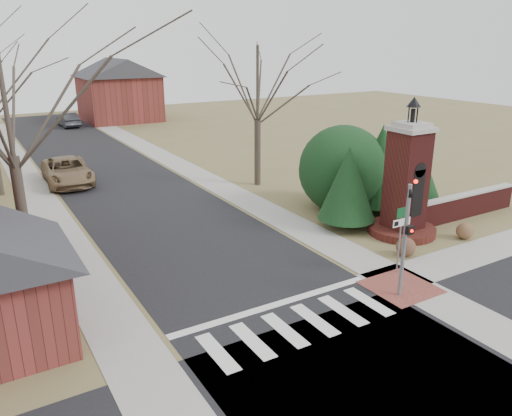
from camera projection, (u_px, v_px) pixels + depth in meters
ground at (315, 337)px, 15.61m from camera, size 120.00×120.00×0.00m
main_street at (116, 179)px, 33.54m from camera, size 8.00×70.00×0.01m
cross_street at (384, 392)px, 13.17m from camera, size 120.00×8.00×0.01m
crosswalk_zone at (300, 325)px, 16.26m from camera, size 8.00×2.20×0.02m
stop_bar at (275, 305)px, 17.49m from camera, size 8.00×0.35×0.02m
sidewalk_right_main at (188, 169)px, 36.06m from camera, size 2.00×60.00×0.02m
sidewalk_left at (33, 190)px, 31.01m from camera, size 2.00×60.00×0.02m
curb_apron at (401, 287)px, 18.75m from camera, size 2.40×2.40×0.02m
traffic_signal_pole at (406, 229)px, 17.35m from camera, size 0.28×0.41×4.50m
sign_post at (401, 227)px, 19.33m from camera, size 0.90×0.07×2.75m
brick_gate_monument at (405, 190)px, 23.36m from camera, size 3.20×3.20×6.47m
brick_garden_wall at (464, 205)px, 26.03m from camera, size 7.50×0.50×1.30m
house_distant_right at (119, 88)px, 57.44m from camera, size 8.80×8.80×7.30m
evergreen_near at (348, 183)px, 24.08m from camera, size 2.80×2.80×4.10m
evergreen_mid at (381, 164)px, 26.57m from camera, size 3.40×3.40×4.70m
evergreen_far at (420, 176)px, 26.95m from camera, size 2.40×2.40×3.30m
evergreen_mass at (343, 166)px, 26.96m from camera, size 4.80×4.80×4.80m
bare_tree_0 at (1, 75)px, 17.11m from camera, size 8.05×8.05×11.15m
bare_tree_3 at (258, 78)px, 30.17m from camera, size 7.00×7.00×9.70m
pickup_truck at (67, 171)px, 32.29m from camera, size 3.04×6.08×1.65m
distant_car at (68, 120)px, 53.97m from camera, size 1.82×4.66×1.51m
dry_shrub_left at (406, 247)px, 21.39m from camera, size 0.83×0.83×0.83m
dry_shrub_right at (465, 231)px, 23.28m from camera, size 0.77×0.77×0.77m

